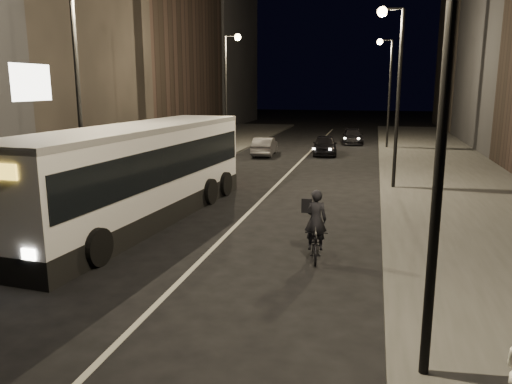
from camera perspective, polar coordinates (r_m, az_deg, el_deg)
The scene contains 14 objects.
ground at distance 13.70m, azimuth -7.34°, elevation -8.76°, with size 180.00×180.00×0.00m, color black.
sidewalk_right at distance 26.67m, azimuth 21.48°, elevation 0.93°, with size 7.00×70.00×0.16m, color #333331.
sidewalk_left at distance 29.46m, azimuth -13.31°, elevation 2.43°, with size 7.00×70.00×0.16m, color #333331.
building_row_left at distance 45.82m, azimuth -14.39°, elevation 19.43°, with size 8.00×61.00×22.00m, color black.
streetlight_right_near at distance 8.00m, azimuth 19.17°, elevation 15.10°, with size 1.20×0.44×8.12m.
streetlight_right_mid at distance 23.97m, azimuth 15.44°, elevation 12.88°, with size 1.20×0.44×8.12m.
streetlight_right_far at distance 39.96m, azimuth 14.70°, elevation 12.42°, with size 1.20×0.44×8.12m.
streetlight_left_near at distance 18.80m, azimuth -19.11°, elevation 12.99°, with size 1.20×0.44×8.12m.
streetlight_left_far at distance 35.38m, azimuth -3.08°, elevation 12.89°, with size 1.20×0.44×8.12m.
city_bus at distance 18.41m, azimuth -13.30°, elevation 2.48°, with size 3.85×13.01×3.46m.
cyclist_on_bicycle at distance 14.21m, azimuth 6.83°, elevation -5.04°, with size 0.86×1.86×2.06m.
car_near at distance 36.05m, azimuth 7.87°, elevation 5.35°, with size 1.65×4.09×1.40m, color black.
car_mid at distance 35.31m, azimuth 0.98°, elevation 5.24°, with size 1.37×3.94×1.30m, color #3F3F42.
car_far at distance 43.46m, azimuth 11.00°, elevation 6.24°, with size 1.68×4.13×1.20m, color black.
Camera 1 is at (4.61, -11.95, 4.85)m, focal length 35.00 mm.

